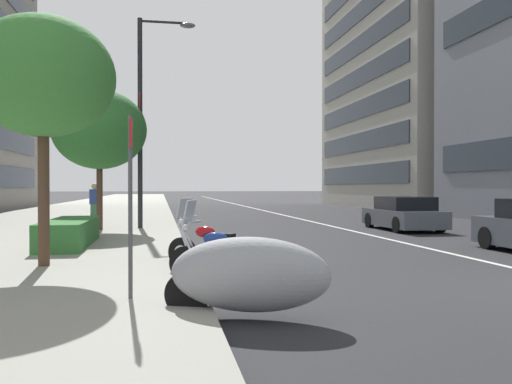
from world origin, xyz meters
TOP-DOWN VIEW (x-y plane):
  - sidewalk_right_plaza at (30.00, 11.73)m, footprint 160.00×10.11m
  - lane_centre_stripe at (35.00, 0.00)m, footprint 110.00×0.16m
  - motorcycle_mid_row at (-0.18, 6.23)m, footprint 1.50×2.25m
  - motorcycle_under_tarp at (2.59, 6.25)m, footprint 1.00×1.96m
  - motorcycle_second_in_row at (4.02, 6.33)m, footprint 1.39×1.77m
  - car_far_down_avenue at (12.90, -2.16)m, footprint 4.18×1.94m
  - parking_sign_by_curb at (0.73, 7.76)m, footprint 0.32×0.06m
  - street_lamp_with_banners at (13.99, 7.80)m, footprint 1.26×2.20m
  - clipped_hedge_bed at (8.04, 9.75)m, footprint 4.14×1.10m
  - street_tree_near_plaza_corner at (4.21, 9.62)m, footprint 2.81×2.81m
  - street_tree_mid_sidewalk at (13.33, 9.54)m, footprint 3.41×3.41m
  - pedestrian_on_plaza at (15.37, 9.96)m, footprint 0.31×0.43m
  - office_tower_mid_left at (34.73, -16.62)m, footprint 20.26×16.00m

SIDE VIEW (x-z plane):
  - lane_centre_stripe at x=35.00m, z-range 0.00..0.01m
  - sidewalk_right_plaza at x=30.00m, z-range 0.00..0.15m
  - motorcycle_under_tarp at x=2.59m, z-range -0.30..1.18m
  - motorcycle_second_in_row at x=4.02m, z-range -0.30..1.18m
  - clipped_hedge_bed at x=8.04m, z-range 0.15..0.83m
  - motorcycle_mid_row at x=-0.18m, z-range 0.05..1.12m
  - car_far_down_avenue at x=12.90m, z-range -0.04..1.29m
  - pedestrian_on_plaza at x=15.37m, z-range 0.16..1.86m
  - parking_sign_by_curb at x=0.73m, z-range 0.41..2.98m
  - street_tree_mid_sidewalk at x=13.33m, z-range 1.25..6.36m
  - street_tree_near_plaza_corner at x=4.21m, z-range 1.41..6.36m
  - street_lamp_with_banners at x=13.99m, z-range 0.95..8.96m
  - office_tower_mid_left at x=34.73m, z-range 0.00..33.88m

